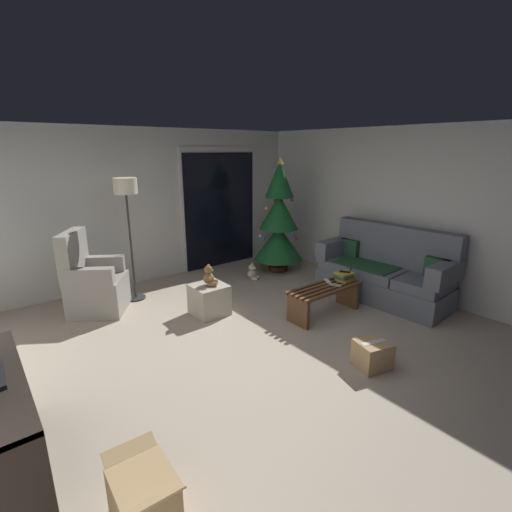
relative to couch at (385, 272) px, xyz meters
name	(u,v)px	position (x,y,z in m)	size (l,w,h in m)	color
ground_plane	(267,347)	(-2.32, -0.04, -0.40)	(7.00, 7.00, 0.00)	#B2A38E
wall_back	(149,206)	(-2.32, 3.02, 0.85)	(5.72, 0.12, 2.50)	silver
wall_right	(413,212)	(0.54, -0.04, 0.85)	(0.12, 6.00, 2.50)	silver
patio_door_frame	(220,208)	(-0.97, 2.95, 0.70)	(1.60, 0.02, 2.20)	silver
patio_door_glass	(221,211)	(-0.97, 2.93, 0.65)	(1.50, 0.02, 2.10)	black
couch	(385,272)	(0.00, 0.00, 0.00)	(0.89, 1.98, 1.08)	slate
coffee_table	(325,296)	(-1.15, 0.14, -0.13)	(1.10, 0.40, 0.41)	brown
remote_silver	(335,285)	(-1.03, 0.07, 0.02)	(0.04, 0.16, 0.02)	#ADADB2
remote_white	(328,281)	(-1.00, 0.24, 0.02)	(0.04, 0.16, 0.02)	silver
book_stack	(344,276)	(-0.77, 0.14, 0.07)	(0.26, 0.23, 0.12)	#B79333
cell_phone	(345,272)	(-0.75, 0.15, 0.13)	(0.07, 0.14, 0.01)	black
christmas_tree	(279,223)	(-0.36, 1.96, 0.50)	(0.87, 0.87, 2.03)	#4C1E19
armchair	(93,284)	(-3.54, 2.18, 0.00)	(0.95, 0.95, 1.13)	gray
floor_lamp	(126,198)	(-2.94, 2.28, 1.11)	(0.32, 0.32, 1.78)	#2D2D30
ottoman	(209,300)	(-2.35, 1.13, -0.19)	(0.44, 0.44, 0.42)	#B2A893
teddy_bear_chestnut	(209,277)	(-2.34, 1.12, 0.14)	(0.22, 0.21, 0.29)	brown
teddy_bear_cream_by_tree	(252,273)	(-1.05, 1.85, -0.28)	(0.21, 0.22, 0.29)	beige
cardboard_box_taped_mid_floor	(372,354)	(-1.71, -1.01, -0.26)	(0.39, 0.37, 0.28)	tan
cardboard_box_open_near_shelf	(144,496)	(-4.19, -1.14, -0.23)	(0.36, 0.54, 0.37)	tan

